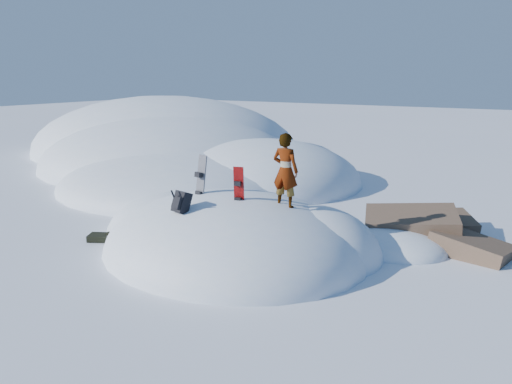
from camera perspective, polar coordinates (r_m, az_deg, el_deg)
The scene contains 9 objects.
ground at distance 12.87m, azimuth -2.61°, elevation -6.79°, with size 120.00×120.00×0.00m, color white.
snow_mound at distance 13.14m, azimuth -2.65°, elevation -6.34°, with size 8.00×6.00×3.00m.
snow_ridge at distance 26.64m, azimuth -9.33°, elevation 3.63°, with size 21.50×18.50×6.40m.
rock_outcrop at distance 14.06m, azimuth 17.30°, elevation -5.57°, with size 4.68×4.41×1.68m.
snowboard_red at distance 11.96m, azimuth -1.99°, elevation -0.14°, with size 0.27×0.21×1.34m.
snowboard_dark at distance 12.80m, azimuth -6.42°, elevation 0.66°, with size 0.36×0.33×1.63m.
backpack at distance 11.67m, azimuth -8.57°, elevation -1.17°, with size 0.44×0.52×0.60m.
gear_pile at distance 14.22m, azimuth -17.12°, elevation -4.93°, with size 0.85×0.67×0.22m.
person at distance 11.79m, azimuth 3.38°, elevation 2.43°, with size 0.66×0.43×1.80m, color slate.
Camera 1 is at (6.81, -9.97, 4.43)m, focal length 35.00 mm.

